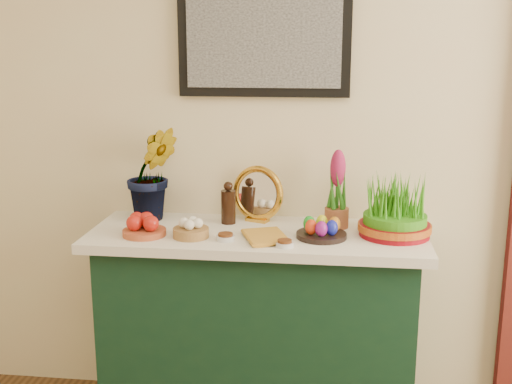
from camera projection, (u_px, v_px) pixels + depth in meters
The scene contains 14 objects.
room at pixel (353, 4), 0.63m from camera, with size 4.50×4.54×2.72m.
sideboard at pixel (257, 333), 2.79m from camera, with size 1.30×0.45×0.85m, color #12321E.
tablecloth at pixel (257, 236), 2.69m from camera, with size 1.40×0.55×0.04m, color white.
hyacinth_green at pixel (152, 158), 2.80m from camera, with size 0.28×0.23×0.55m, color #286C19.
apple_bowl at pixel (144, 226), 2.62m from camera, with size 0.20×0.20×0.09m.
garlic_basket at pixel (191, 229), 2.59m from camera, with size 0.17×0.17×0.08m.
vinegar_cruet at pixel (228, 205), 2.78m from camera, with size 0.06×0.06×0.19m.
mirror at pixel (258, 194), 2.82m from camera, with size 0.25×0.14×0.25m.
book at pixel (246, 237), 2.55m from camera, with size 0.14×0.21×0.03m, color gold.
spice_dish_left at pixel (226, 237), 2.56m from camera, with size 0.07×0.07×0.03m.
spice_dish_right at pixel (285, 244), 2.48m from camera, with size 0.07×0.07×0.03m.
egg_plate at pixel (321, 230), 2.59m from camera, with size 0.23×0.23×0.08m.
hyacinth_pink at pixel (337, 193), 2.71m from camera, with size 0.10×0.10×0.34m.
wheatgrass_sabzeh at pixel (395, 210), 2.60m from camera, with size 0.30×0.30×0.24m.
Camera 1 is at (0.04, -0.55, 1.67)m, focal length 45.00 mm.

